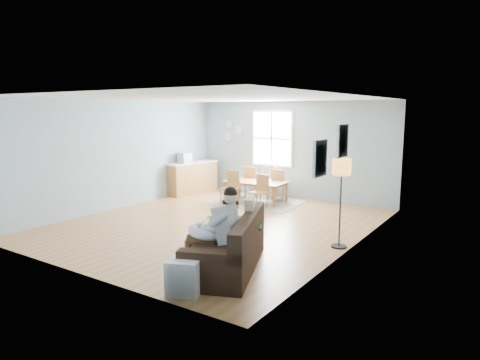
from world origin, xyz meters
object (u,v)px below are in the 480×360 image
Objects in this scene: storage_cube at (184,276)px; dining_table at (256,192)px; chair_nw at (252,180)px; counter at (193,178)px; toddler at (228,220)px; floor_lamp at (342,174)px; chair_ne at (279,183)px; monitor at (184,158)px; baby_swing at (269,182)px; chair_sw at (231,186)px; chair_se at (260,190)px; sofa at (230,249)px; father at (217,228)px.

storage_cube is 5.97m from dining_table.
counter is (-1.77, -0.49, -0.02)m from chair_nw.
counter is at bearing 135.00° from toddler.
dining_table is (-3.27, 2.47, -1.05)m from floor_lamp.
counter reaches higher than dining_table.
monitor reaches higher than chair_ne.
floor_lamp is 4.33× the size of monitor.
toddler is 4.75m from dining_table.
baby_swing is at bearing 24.21° from monitor.
storage_cube is 0.61× the size of chair_sw.
chair_sw reaches higher than chair_ne.
monitor is (-2.73, 0.28, 0.61)m from chair_se.
toddler is at bearing -123.89° from floor_lamp.
storage_cube is 7.16m from counter.
chair_ne is (-1.84, 5.01, 0.18)m from sofa.
chair_nw is at bearing 114.05° from storage_cube.
monitor is (-0.03, -0.32, 0.61)m from counter.
toddler reaches higher than storage_cube.
chair_nw is at bearing 94.47° from chair_sw.
counter is (-4.44, 4.78, -0.25)m from father.
dining_table is at bearing -121.91° from chair_ne.
floor_lamp reaches higher than sofa.
chair_nw is at bearing -155.70° from baby_swing.
chair_sw is at bearing -85.53° from chair_nw.
sofa is 1.69× the size of father.
monitor is at bearing -155.82° from chair_nw.
toddler is 4.40m from chair_sw.
storage_cube is 6.98m from monitor.
chair_nw is (-0.93, 1.09, 0.02)m from chair_se.
chair_ne is at bearing 108.94° from father.
counter is (-4.30, 4.30, -0.25)m from toddler.
toddler is at bearing 105.98° from father.
sofa is 1.33× the size of counter.
chair_nw is at bearing -175.44° from chair_ne.
counter reaches higher than sofa.
toddler is 6.09m from counter.
chair_ne is at bearing 55.13° from dining_table.
chair_ne is at bearing 109.23° from toddler.
sofa is 1.42× the size of floor_lamp.
storage_cube is 5.29m from chair_se.
father is 1.53× the size of chair_nw.
father reaches higher than dining_table.
dining_table is (-2.08, 4.25, -0.44)m from toddler.
floor_lamp is 1.87× the size of chair_ne.
chair_se is at bearing 114.40° from sofa.
counter is (-2.61, -0.56, -0.01)m from chair_ne.
counter reaches higher than chair_sw.
chair_se is at bearing -12.51° from counter.
father is 4.54m from chair_se.
baby_swing reaches higher than chair_ne.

